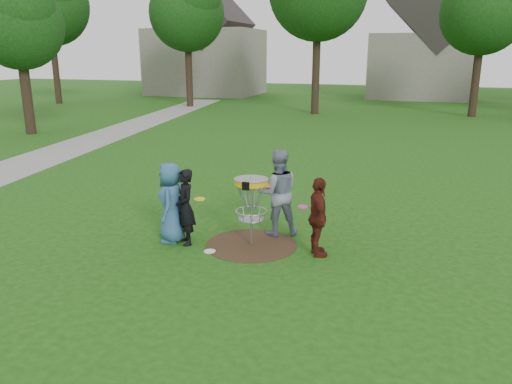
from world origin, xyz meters
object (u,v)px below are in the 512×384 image
(disc_golf_basket, at_px, (251,195))
(player_black, at_px, (185,207))
(player_blue, at_px, (171,203))
(player_grey, at_px, (278,193))
(player_maroon, at_px, (318,217))

(disc_golf_basket, bearing_deg, player_black, -166.07)
(player_blue, distance_m, player_grey, 2.15)
(player_blue, xyz_separation_m, disc_golf_basket, (1.57, 0.27, 0.22))
(player_black, xyz_separation_m, disc_golf_basket, (1.24, 0.31, 0.27))
(player_maroon, bearing_deg, player_black, 71.30)
(player_grey, bearing_deg, player_blue, 3.98)
(player_black, relative_size, player_maroon, 1.01)
(player_black, bearing_deg, disc_golf_basket, 65.70)
(disc_golf_basket, bearing_deg, player_grey, 67.18)
(player_maroon, height_order, disc_golf_basket, player_maroon)
(player_maroon, relative_size, disc_golf_basket, 1.08)
(player_grey, height_order, player_maroon, player_grey)
(player_black, bearing_deg, player_grey, 86.01)
(player_grey, xyz_separation_m, disc_golf_basket, (-0.32, -0.75, 0.13))
(player_blue, bearing_deg, player_maroon, 77.49)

